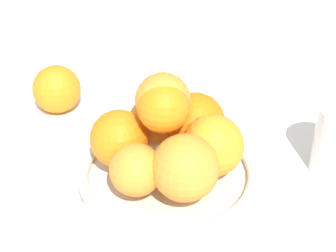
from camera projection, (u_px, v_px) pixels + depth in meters
name	position (u px, v px, depth m)	size (l,w,h in m)	color
ground_plane	(168.00, 185.00, 0.76)	(4.00, 4.00, 0.00)	silver
fruit_bowl	(168.00, 176.00, 0.75)	(0.24, 0.24, 0.03)	silver
orange_pile	(171.00, 136.00, 0.71)	(0.20, 0.19, 0.13)	orange
stray_orange	(57.00, 89.00, 0.89)	(0.08, 0.08, 0.08)	orange
napkin_folded	(269.00, 89.00, 0.95)	(0.14, 0.14, 0.01)	white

